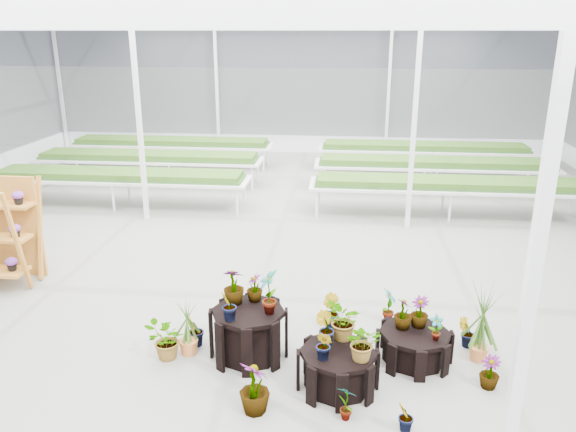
# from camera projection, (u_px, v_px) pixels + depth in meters

# --- Properties ---
(ground_plane) EXTENTS (24.00, 24.00, 0.00)m
(ground_plane) POSITION_uv_depth(u_px,v_px,m) (243.00, 303.00, 9.08)
(ground_plane) COLOR gray
(ground_plane) RESTS_ON ground
(greenhouse_shell) EXTENTS (18.00, 24.00, 4.50)m
(greenhouse_shell) POSITION_uv_depth(u_px,v_px,m) (240.00, 168.00, 8.37)
(greenhouse_shell) COLOR white
(greenhouse_shell) RESTS_ON ground
(steel_frame) EXTENTS (18.00, 24.00, 4.50)m
(steel_frame) POSITION_uv_depth(u_px,v_px,m) (240.00, 168.00, 8.37)
(steel_frame) COLOR silver
(steel_frame) RESTS_ON ground
(nursery_benches) EXTENTS (16.00, 7.00, 0.84)m
(nursery_benches) POSITION_uv_depth(u_px,v_px,m) (288.00, 172.00, 15.74)
(nursery_benches) COLOR silver
(nursery_benches) RESTS_ON ground
(plinth_tall) EXTENTS (1.12, 1.12, 0.69)m
(plinth_tall) POSITION_uv_depth(u_px,v_px,m) (249.00, 333.00, 7.52)
(plinth_tall) COLOR black
(plinth_tall) RESTS_ON ground
(plinth_mid) EXTENTS (1.08, 1.08, 0.51)m
(plinth_mid) POSITION_uv_depth(u_px,v_px,m) (338.00, 370.00, 6.86)
(plinth_mid) COLOR black
(plinth_mid) RESTS_ON ground
(plinth_low) EXTENTS (1.02, 1.02, 0.44)m
(plinth_low) POSITION_uv_depth(u_px,v_px,m) (414.00, 346.00, 7.44)
(plinth_low) COLOR black
(plinth_low) RESTS_ON ground
(nursery_plants) EXTENTS (4.63, 2.76, 1.30)m
(nursery_plants) POSITION_uv_depth(u_px,v_px,m) (315.00, 328.00, 7.28)
(nursery_plants) COLOR #2E4F18
(nursery_plants) RESTS_ON ground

